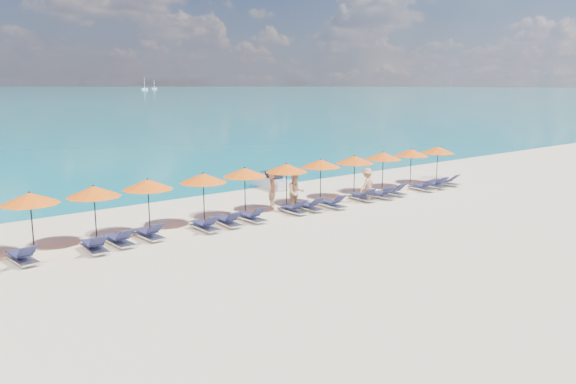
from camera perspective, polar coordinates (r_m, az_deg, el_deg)
ground at (r=23.73m, az=4.55°, el=-3.92°), size 1400.00×1400.00×0.00m
sailboat_near at (r=560.40m, az=-14.36°, el=10.14°), size 6.01×2.00×11.02m
sailboat_far at (r=626.11m, az=-13.43°, el=10.23°), size 5.45×1.82×10.00m
jetski at (r=33.13m, az=-1.64°, el=1.06°), size 1.06×2.64×0.93m
beachgoer_a at (r=28.28m, az=-1.59°, el=0.29°), size 0.73×0.71×1.69m
beachgoer_b at (r=27.08m, az=0.79°, el=-0.04°), size 1.01×0.78×1.82m
beachgoer_c at (r=29.57m, az=8.02°, el=0.73°), size 1.24×0.79×1.77m
umbrella_1 at (r=22.26m, az=-24.76°, el=-0.58°), size 2.10×2.10×2.28m
umbrella_2 at (r=22.76m, az=-19.14°, el=0.06°), size 2.10×2.10×2.28m
umbrella_3 at (r=23.71m, az=-14.06°, el=0.76°), size 2.10×2.10×2.28m
umbrella_4 at (r=24.81m, az=-8.61°, el=1.41°), size 2.10×2.10×2.28m
umbrella_5 at (r=26.20m, az=-4.42°, el=2.01°), size 2.10×2.10×2.28m
umbrella_6 at (r=27.47m, az=-0.15°, el=2.46°), size 2.10×2.10×2.28m
umbrella_7 at (r=29.11m, az=3.34°, el=2.92°), size 2.10×2.10×2.28m
umbrella_8 at (r=30.72m, az=6.79°, el=3.29°), size 2.10×2.10×2.28m
umbrella_9 at (r=32.56m, az=9.65°, el=3.64°), size 2.10×2.10×2.28m
umbrella_10 at (r=34.41m, az=12.42°, el=3.93°), size 2.10×2.10×2.28m
umbrella_11 at (r=36.21m, az=14.98°, el=4.15°), size 2.10×2.10×2.28m
lounger_2 at (r=21.45m, az=-25.40°, el=-5.95°), size 0.78×1.75×0.66m
lounger_3 at (r=21.85m, az=-19.07°, el=-5.18°), size 0.74×1.74×0.66m
lounger_4 at (r=22.39m, az=-16.77°, el=-4.65°), size 0.69×1.73×0.66m
lounger_5 at (r=22.99m, az=-13.95°, el=-4.11°), size 0.71×1.73×0.66m
lounger_6 at (r=23.82m, az=-8.40°, el=-3.36°), size 0.65×1.71×0.66m
lounger_7 at (r=24.49m, az=-6.13°, el=-2.91°), size 0.77×1.75×0.66m
lounger_8 at (r=25.17m, az=-3.75°, el=-2.49°), size 0.66×1.72×0.66m
lounger_9 at (r=26.67m, az=0.51°, el=-1.70°), size 0.65×1.71×0.66m
lounger_10 at (r=27.27m, az=2.21°, el=-1.42°), size 0.67×1.72×0.66m
lounger_11 at (r=27.93m, az=4.51°, el=-1.15°), size 0.71×1.73×0.66m
lounger_12 at (r=29.80m, az=7.57°, el=-0.44°), size 0.78×1.75×0.66m
lounger_13 at (r=30.50m, az=9.41°, el=-0.23°), size 0.77×1.75×0.66m
lounger_14 at (r=31.49m, az=10.64°, el=0.08°), size 0.74×1.74×0.66m
lounger_15 at (r=33.23m, az=13.45°, el=0.53°), size 0.78×1.75×0.66m
lounger_16 at (r=34.16m, az=14.68°, el=0.75°), size 0.77×1.75×0.66m
lounger_17 at (r=35.24m, az=15.74°, el=1.01°), size 0.76×1.75×0.66m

